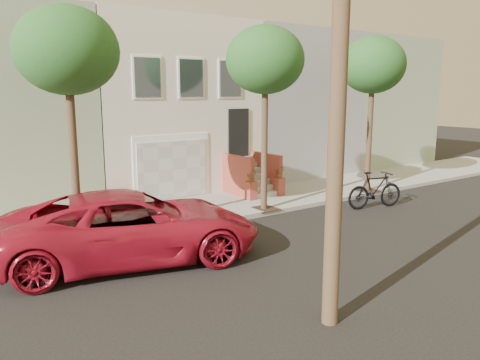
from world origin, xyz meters
TOP-DOWN VIEW (x-y plane):
  - ground at (0.00, 0.00)m, footprint 90.00×90.00m
  - sidewalk at (0.00, 5.35)m, footprint 40.00×3.70m
  - house_row at (0.00, 11.19)m, footprint 33.10×11.70m
  - tree_left at (-5.50, 3.90)m, footprint 2.70×2.57m
  - tree_mid at (1.00, 3.90)m, footprint 2.70×2.57m
  - tree_right at (6.50, 3.90)m, footprint 2.70×2.57m
  - pickup_truck at (-4.68, 2.07)m, footprint 7.00×4.50m
  - motorcycle at (4.78, 2.10)m, footprint 2.39×1.19m

SIDE VIEW (x-z plane):
  - ground at x=0.00m, z-range 0.00..0.00m
  - sidewalk at x=0.00m, z-range 0.00..0.15m
  - motorcycle at x=4.78m, z-range 0.00..1.38m
  - pickup_truck at x=-4.68m, z-range 0.00..1.80m
  - house_row at x=0.00m, z-range 0.14..7.14m
  - tree_left at x=-5.50m, z-range 2.11..8.41m
  - tree_mid at x=1.00m, z-range 2.11..8.41m
  - tree_right at x=6.50m, z-range 2.11..8.41m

